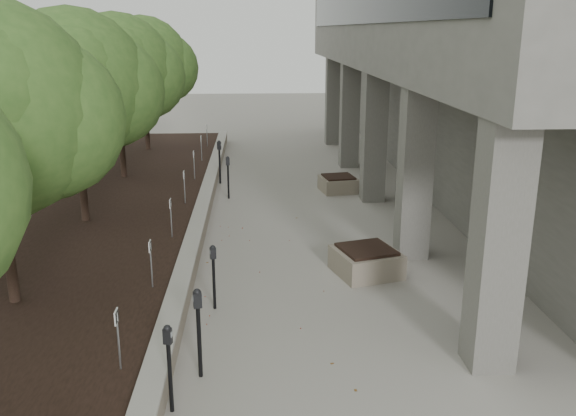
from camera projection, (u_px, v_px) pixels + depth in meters
name	position (u px, v px, depth m)	size (l,w,h in m)	color
ground	(280.00, 407.00, 8.80)	(90.00, 90.00, 0.00)	#9E9992
retaining_wall	(202.00, 213.00, 17.26)	(0.39, 26.00, 0.50)	gray
planting_bed	(71.00, 217.00, 17.08)	(7.00, 26.00, 0.40)	black
crabapple_tree_3	(76.00, 117.00, 15.34)	(4.60, 4.00, 5.44)	#375E24
crabapple_tree_4	(118.00, 96.00, 20.13)	(4.60, 4.00, 5.44)	#375E24
crabapple_tree_5	(144.00, 83.00, 24.92)	(4.60, 4.00, 5.44)	#375E24
parking_sign_2	(118.00, 340.00, 8.91)	(0.04, 0.22, 0.96)	black
parking_sign_3	(151.00, 264.00, 11.79)	(0.04, 0.22, 0.96)	black
parking_sign_4	(171.00, 218.00, 14.66)	(0.04, 0.22, 0.96)	black
parking_sign_5	(185.00, 187.00, 17.53)	(0.04, 0.22, 0.96)	black
parking_sign_6	(194.00, 165.00, 20.41)	(0.04, 0.22, 0.96)	black
parking_sign_7	(201.00, 148.00, 23.28)	(0.04, 0.22, 0.96)	black
parking_sign_8	(207.00, 135.00, 26.16)	(0.04, 0.22, 0.96)	black
parking_meter_1	(170.00, 369.00, 8.52)	(0.13, 0.10, 1.36)	black
parking_meter_2	(199.00, 333.00, 9.37)	(0.15, 0.11, 1.49)	black
parking_meter_3	(214.00, 277.00, 11.72)	(0.13, 0.09, 1.32)	black
parking_meter_4	(228.00, 178.00, 19.46)	(0.14, 0.10, 1.39)	black
parking_meter_5	(220.00, 162.00, 21.38)	(0.15, 0.11, 1.54)	black
planter_front	(366.00, 261.00, 13.53)	(1.30, 1.30, 0.61)	gray
planter_back	(338.00, 183.00, 20.47)	(1.14, 1.14, 0.53)	gray
berry_scatter	(266.00, 273.00, 13.59)	(3.30, 14.10, 0.02)	maroon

